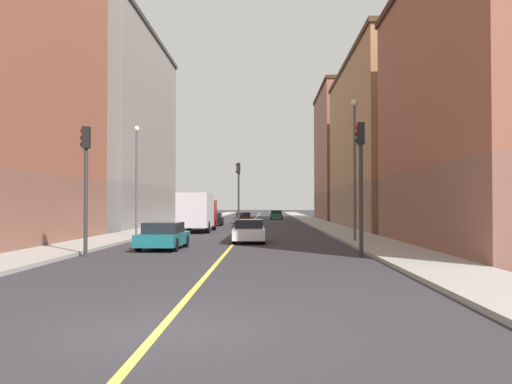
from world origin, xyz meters
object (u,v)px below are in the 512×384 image
at_px(car_white, 249,231).
at_px(car_maroon, 244,218).
at_px(street_lamp_right_near, 137,169).
at_px(car_black, 213,219).
at_px(box_truck, 198,211).
at_px(traffic_light_median_far, 238,186).
at_px(street_lamp_left_near, 355,156).
at_px(building_right_midblock, 96,130).
at_px(car_green, 277,215).
at_px(building_left_far, 362,155).
at_px(traffic_light_right_near, 86,171).
at_px(building_left_mid, 408,145).
at_px(car_teal, 163,236).
at_px(traffic_light_left_near, 360,169).

bearing_deg(car_white, car_maroon, 93.10).
xyz_separation_m(street_lamp_right_near, car_black, (3.01, 20.33, -3.82)).
bearing_deg(box_truck, traffic_light_median_far, 46.55).
xyz_separation_m(car_white, car_black, (-4.50, 24.69, 0.02)).
distance_m(street_lamp_left_near, car_black, 27.69).
xyz_separation_m(car_maroon, box_truck, (-2.79, -18.62, 1.01)).
bearing_deg(building_right_midblock, car_white, -54.12).
height_order(traffic_light_median_far, car_maroon, traffic_light_median_far).
bearing_deg(car_white, car_green, 87.16).
relative_size(building_left_far, traffic_light_right_near, 3.45).
bearing_deg(street_lamp_right_near, traffic_light_median_far, 60.01).
bearing_deg(building_left_mid, car_teal, -126.36).
bearing_deg(street_lamp_left_near, building_left_far, 79.71).
bearing_deg(traffic_light_right_near, building_left_far, 68.73).
xyz_separation_m(traffic_light_left_near, car_teal, (-8.86, 3.67, -2.98)).
relative_size(building_left_far, building_right_midblock, 0.77).
distance_m(building_left_far, traffic_light_left_near, 54.04).
bearing_deg(car_black, street_lamp_right_near, -98.42).
height_order(traffic_light_right_near, car_teal, traffic_light_right_near).
distance_m(building_left_far, car_green, 14.78).
relative_size(building_right_midblock, car_black, 5.45).
bearing_deg(street_lamp_left_near, traffic_light_median_far, 115.15).
height_order(car_green, car_teal, car_green).
xyz_separation_m(traffic_light_right_near, street_lamp_left_near, (12.43, 7.85, 1.32)).
bearing_deg(building_right_midblock, car_black, 14.98).
xyz_separation_m(building_left_far, car_maroon, (-15.74, -14.14, -8.39)).
relative_size(street_lamp_right_near, car_green, 1.66).
relative_size(car_white, car_green, 1.05).
relative_size(car_teal, box_truck, 0.54).
relative_size(building_left_far, street_lamp_right_near, 2.61).
xyz_separation_m(building_right_midblock, car_green, (18.06, 26.06, -8.77)).
distance_m(car_white, car_black, 25.10).
height_order(street_lamp_right_near, car_black, street_lamp_right_near).
bearing_deg(car_teal, traffic_light_median_far, 82.60).
xyz_separation_m(car_teal, box_truck, (-0.47, 16.54, 0.99)).
bearing_deg(building_right_midblock, box_truck, -41.51).
bearing_deg(building_left_mid, car_green, 112.71).
xyz_separation_m(traffic_light_left_near, street_lamp_left_near, (1.02, 7.85, 1.24)).
bearing_deg(building_left_far, building_left_mid, -90.00).
height_order(building_left_mid, car_black, building_left_mid).
xyz_separation_m(building_left_mid, car_white, (-14.10, -19.73, -7.08)).
bearing_deg(traffic_light_left_near, building_right_midblock, 124.31).
distance_m(car_black, car_teal, 29.50).
relative_size(building_left_mid, building_left_far, 1.36).
relative_size(traffic_light_median_far, box_truck, 0.72).
xyz_separation_m(street_lamp_right_near, box_truck, (3.07, 7.37, -2.85)).
relative_size(traffic_light_right_near, car_maroon, 1.18).
bearing_deg(car_teal, building_left_far, 69.88).
distance_m(building_left_mid, building_left_far, 24.81).
xyz_separation_m(traffic_light_left_near, box_truck, (-9.33, 20.21, -1.99)).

